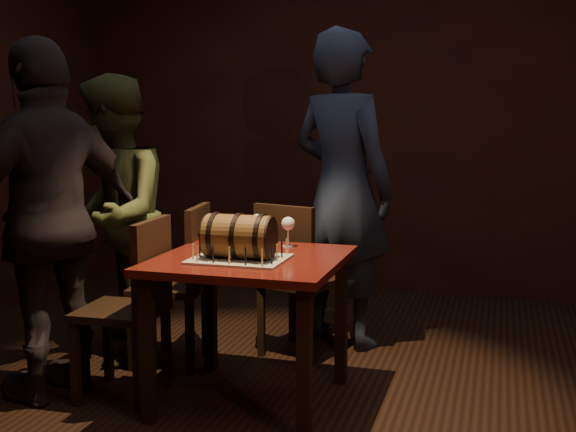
{
  "coord_description": "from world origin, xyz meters",
  "views": [
    {
      "loc": [
        1.01,
        -3.33,
        1.45
      ],
      "look_at": [
        0.01,
        0.05,
        0.95
      ],
      "focal_mm": 45.0,
      "sensor_mm": 36.0,
      "label": 1
    }
  ],
  "objects_px": {
    "pint_of_ale": "(239,236)",
    "person_left_rear": "(112,219)",
    "pub_table": "(251,278)",
    "person_back": "(342,189)",
    "wine_glass_mid": "(257,222)",
    "wine_glass_right": "(288,225)",
    "chair_left_front": "(135,299)",
    "wine_glass_left": "(226,222)",
    "person_left_front": "(50,221)",
    "chair_left_rear": "(182,276)",
    "chair_back": "(293,272)",
    "barrel_cake": "(239,236)"
  },
  "relations": [
    {
      "from": "pub_table",
      "to": "pint_of_ale",
      "type": "xyz_separation_m",
      "value": [
        -0.12,
        0.16,
        0.18
      ]
    },
    {
      "from": "wine_glass_left",
      "to": "chair_left_rear",
      "type": "bearing_deg",
      "value": 159.28
    },
    {
      "from": "pub_table",
      "to": "wine_glass_left",
      "type": "xyz_separation_m",
      "value": [
        -0.25,
        0.31,
        0.23
      ]
    },
    {
      "from": "wine_glass_left",
      "to": "pint_of_ale",
      "type": "bearing_deg",
      "value": -48.26
    },
    {
      "from": "chair_left_front",
      "to": "person_left_front",
      "type": "relative_size",
      "value": 0.51
    },
    {
      "from": "wine_glass_right",
      "to": "chair_back",
      "type": "bearing_deg",
      "value": 102.31
    },
    {
      "from": "barrel_cake",
      "to": "wine_glass_left",
      "type": "xyz_separation_m",
      "value": [
        -0.23,
        0.41,
        0.0
      ]
    },
    {
      "from": "chair_left_rear",
      "to": "wine_glass_mid",
      "type": "bearing_deg",
      "value": -7.38
    },
    {
      "from": "wine_glass_left",
      "to": "chair_left_front",
      "type": "distance_m",
      "value": 0.64
    },
    {
      "from": "wine_glass_left",
      "to": "chair_left_front",
      "type": "bearing_deg",
      "value": -127.95
    },
    {
      "from": "pub_table",
      "to": "chair_back",
      "type": "relative_size",
      "value": 0.97
    },
    {
      "from": "chair_back",
      "to": "chair_left_front",
      "type": "xyz_separation_m",
      "value": [
        -0.6,
        -0.83,
        0.0
      ]
    },
    {
      "from": "barrel_cake",
      "to": "person_left_front",
      "type": "relative_size",
      "value": 0.21
    },
    {
      "from": "pint_of_ale",
      "to": "chair_left_front",
      "type": "relative_size",
      "value": 0.16
    },
    {
      "from": "wine_glass_left",
      "to": "person_left_rear",
      "type": "xyz_separation_m",
      "value": [
        -0.75,
        0.1,
        -0.03
      ]
    },
    {
      "from": "wine_glass_mid",
      "to": "person_back",
      "type": "relative_size",
      "value": 0.08
    },
    {
      "from": "person_left_front",
      "to": "chair_left_front",
      "type": "bearing_deg",
      "value": 119.74
    },
    {
      "from": "wine_glass_right",
      "to": "person_left_rear",
      "type": "distance_m",
      "value": 1.11
    },
    {
      "from": "wine_glass_mid",
      "to": "pint_of_ale",
      "type": "xyz_separation_m",
      "value": [
        -0.03,
        -0.21,
        -0.04
      ]
    },
    {
      "from": "pint_of_ale",
      "to": "person_left_front",
      "type": "height_order",
      "value": "person_left_front"
    },
    {
      "from": "pub_table",
      "to": "wine_glass_mid",
      "type": "distance_m",
      "value": 0.44
    },
    {
      "from": "wine_glass_left",
      "to": "wine_glass_mid",
      "type": "bearing_deg",
      "value": 20.51
    },
    {
      "from": "chair_left_front",
      "to": "wine_glass_mid",
      "type": "bearing_deg",
      "value": 44.64
    },
    {
      "from": "pub_table",
      "to": "chair_left_rear",
      "type": "height_order",
      "value": "chair_left_rear"
    },
    {
      "from": "wine_glass_left",
      "to": "person_left_front",
      "type": "xyz_separation_m",
      "value": [
        -0.75,
        -0.5,
        0.05
      ]
    },
    {
      "from": "wine_glass_mid",
      "to": "person_left_front",
      "type": "distance_m",
      "value": 1.07
    },
    {
      "from": "chair_left_rear",
      "to": "person_back",
      "type": "distance_m",
      "value": 1.13
    },
    {
      "from": "wine_glass_mid",
      "to": "chair_back",
      "type": "height_order",
      "value": "chair_back"
    },
    {
      "from": "barrel_cake",
      "to": "chair_left_front",
      "type": "xyz_separation_m",
      "value": [
        -0.56,
        -0.02,
        -0.34
      ]
    },
    {
      "from": "wine_glass_right",
      "to": "person_back",
      "type": "xyz_separation_m",
      "value": [
        0.12,
        0.77,
        0.12
      ]
    },
    {
      "from": "wine_glass_left",
      "to": "person_left_rear",
      "type": "relative_size",
      "value": 0.1
    },
    {
      "from": "wine_glass_left",
      "to": "pint_of_ale",
      "type": "relative_size",
      "value": 1.07
    },
    {
      "from": "chair_back",
      "to": "chair_left_front",
      "type": "relative_size",
      "value": 1.0
    },
    {
      "from": "pub_table",
      "to": "person_left_rear",
      "type": "distance_m",
      "value": 1.1
    },
    {
      "from": "wine_glass_right",
      "to": "person_left_front",
      "type": "bearing_deg",
      "value": -155.56
    },
    {
      "from": "pub_table",
      "to": "person_back",
      "type": "xyz_separation_m",
      "value": [
        0.23,
        1.08,
        0.34
      ]
    },
    {
      "from": "wine_glass_left",
      "to": "person_left_front",
      "type": "bearing_deg",
      "value": -146.46
    },
    {
      "from": "chair_left_rear",
      "to": "person_back",
      "type": "xyz_separation_m",
      "value": [
        0.8,
        0.66,
        0.46
      ]
    },
    {
      "from": "wine_glass_mid",
      "to": "person_left_front",
      "type": "xyz_separation_m",
      "value": [
        -0.91,
        -0.56,
        0.05
      ]
    },
    {
      "from": "pint_of_ale",
      "to": "chair_left_rear",
      "type": "relative_size",
      "value": 0.16
    },
    {
      "from": "wine_glass_right",
      "to": "chair_left_front",
      "type": "relative_size",
      "value": 0.17
    },
    {
      "from": "pub_table",
      "to": "person_back",
      "type": "distance_m",
      "value": 1.16
    },
    {
      "from": "chair_back",
      "to": "person_left_rear",
      "type": "relative_size",
      "value": 0.55
    },
    {
      "from": "wine_glass_right",
      "to": "chair_left_front",
      "type": "height_order",
      "value": "chair_left_front"
    },
    {
      "from": "person_left_rear",
      "to": "chair_left_rear",
      "type": "bearing_deg",
      "value": 69.94
    },
    {
      "from": "pint_of_ale",
      "to": "chair_left_front",
      "type": "bearing_deg",
      "value": -148.88
    },
    {
      "from": "pint_of_ale",
      "to": "chair_back",
      "type": "distance_m",
      "value": 0.64
    },
    {
      "from": "barrel_cake",
      "to": "person_left_rear",
      "type": "relative_size",
      "value": 0.23
    },
    {
      "from": "pint_of_ale",
      "to": "person_left_rear",
      "type": "bearing_deg",
      "value": 164.3
    },
    {
      "from": "chair_left_front",
      "to": "person_left_front",
      "type": "xyz_separation_m",
      "value": [
        -0.42,
        -0.08,
        0.39
      ]
    }
  ]
}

